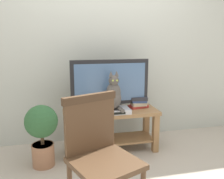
# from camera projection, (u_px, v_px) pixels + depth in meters

# --- Properties ---
(ground_plane) EXTENTS (12.00, 12.00, 0.00)m
(ground_plane) POSITION_uv_depth(u_px,v_px,m) (123.00, 174.00, 2.53)
(ground_plane) COLOR #ADA393
(back_wall) EXTENTS (7.00, 0.12, 2.80)m
(back_wall) POSITION_uv_depth(u_px,v_px,m) (102.00, 37.00, 3.23)
(back_wall) COLOR #B7BCB2
(back_wall) RESTS_ON ground
(tv_stand) EXTENTS (1.15, 0.42, 0.52)m
(tv_stand) POSITION_uv_depth(u_px,v_px,m) (111.00, 123.00, 2.98)
(tv_stand) COLOR olive
(tv_stand) RESTS_ON ground
(tv) EXTENTS (0.95, 0.20, 0.62)m
(tv) POSITION_uv_depth(u_px,v_px,m) (110.00, 84.00, 2.93)
(tv) COLOR black
(tv) RESTS_ON tv_stand
(media_box) EXTENTS (0.40, 0.25, 0.05)m
(media_box) POSITION_uv_depth(u_px,v_px,m) (113.00, 111.00, 2.86)
(media_box) COLOR #BCBCC1
(media_box) RESTS_ON tv_stand
(cat) EXTENTS (0.19, 0.33, 0.45)m
(cat) POSITION_uv_depth(u_px,v_px,m) (113.00, 95.00, 2.81)
(cat) COLOR #514C47
(cat) RESTS_ON media_box
(wooden_chair) EXTENTS (0.60, 0.60, 0.96)m
(wooden_chair) POSITION_uv_depth(u_px,v_px,m) (99.00, 148.00, 1.86)
(wooden_chair) COLOR #513823
(wooden_chair) RESTS_ON ground
(book_stack) EXTENTS (0.25, 0.20, 0.14)m
(book_stack) POSITION_uv_depth(u_px,v_px,m) (139.00, 102.00, 3.08)
(book_stack) COLOR #B2332D
(book_stack) RESTS_ON tv_stand
(potted_plant) EXTENTS (0.35, 0.35, 0.69)m
(potted_plant) POSITION_uv_depth(u_px,v_px,m) (42.00, 130.00, 2.61)
(potted_plant) COLOR #9E6B4C
(potted_plant) RESTS_ON ground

